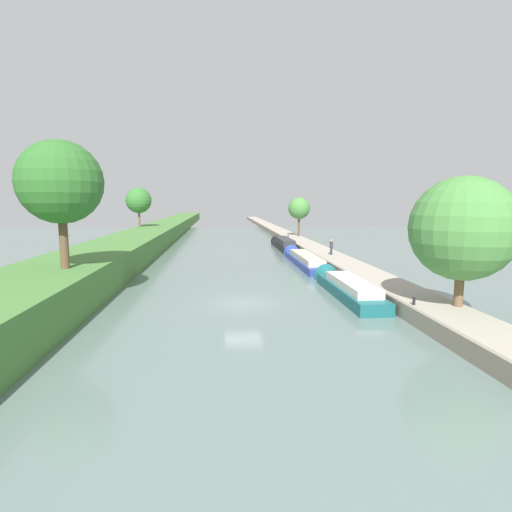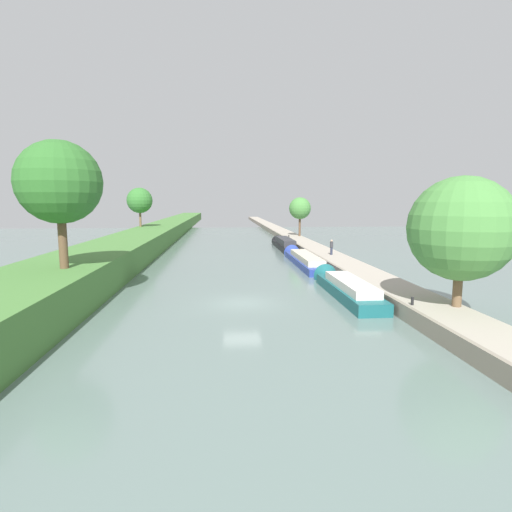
% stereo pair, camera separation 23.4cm
% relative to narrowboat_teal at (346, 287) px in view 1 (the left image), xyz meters
% --- Properties ---
extents(ground_plane, '(160.00, 160.00, 0.00)m').
position_rel_narrowboat_teal_xyz_m(ground_plane, '(-7.54, -1.89, -0.55)').
color(ground_plane, slate).
extents(left_grassy_bank, '(6.59, 260.00, 2.47)m').
position_rel_narrowboat_teal_xyz_m(left_grassy_bank, '(-19.93, -1.89, 0.68)').
color(left_grassy_bank, '#477A38').
rests_on(left_grassy_bank, ground_plane).
extents(right_towpath, '(3.16, 260.00, 0.88)m').
position_rel_narrowboat_teal_xyz_m(right_towpath, '(3.15, -1.89, -0.11)').
color(right_towpath, '#A89E8E').
rests_on(right_towpath, ground_plane).
extents(stone_quay, '(0.25, 260.00, 0.93)m').
position_rel_narrowboat_teal_xyz_m(stone_quay, '(1.44, -1.89, -0.08)').
color(stone_quay, gray).
rests_on(stone_quay, ground_plane).
extents(narrowboat_teal, '(2.09, 11.72, 1.98)m').
position_rel_narrowboat_teal_xyz_m(narrowboat_teal, '(0.00, 0.00, 0.00)').
color(narrowboat_teal, '#195B60').
rests_on(narrowboat_teal, ground_plane).
extents(narrowboat_blue, '(2.07, 15.19, 1.97)m').
position_rel_narrowboat_teal_xyz_m(narrowboat_blue, '(-0.11, 14.57, -0.04)').
color(narrowboat_blue, '#283D93').
rests_on(narrowboat_blue, ground_plane).
extents(narrowboat_black, '(2.01, 13.58, 2.15)m').
position_rel_narrowboat_teal_xyz_m(narrowboat_black, '(0.06, 29.80, 0.07)').
color(narrowboat_black, black).
rests_on(narrowboat_black, ground_plane).
extents(tree_rightbank_near, '(5.71, 5.71, 7.20)m').
position_rel_narrowboat_teal_xyz_m(tree_rightbank_near, '(4.18, -7.15, 4.66)').
color(tree_rightbank_near, brown).
rests_on(tree_rightbank_near, right_towpath).
extents(tree_rightbank_midnear, '(3.65, 3.65, 6.50)m').
position_rel_narrowboat_teal_xyz_m(tree_rightbank_midnear, '(4.27, 39.79, 4.98)').
color(tree_rightbank_midnear, brown).
rests_on(tree_rightbank_midnear, right_towpath).
extents(tree_leftbank_downstream, '(5.16, 5.16, 7.99)m').
position_rel_narrowboat_teal_xyz_m(tree_leftbank_downstream, '(-18.83, -1.74, 7.29)').
color(tree_leftbank_downstream, brown).
rests_on(tree_leftbank_downstream, left_grassy_bank).
extents(tree_leftbank_upstream, '(4.23, 4.23, 6.51)m').
position_rel_narrowboat_teal_xyz_m(tree_leftbank_upstream, '(-22.50, 41.95, 6.30)').
color(tree_leftbank_upstream, brown).
rests_on(tree_leftbank_upstream, left_grassy_bank).
extents(person_walking, '(0.34, 0.34, 1.66)m').
position_rel_narrowboat_teal_xyz_m(person_walking, '(3.12, 15.27, 1.20)').
color(person_walking, '#282D42').
rests_on(person_walking, right_towpath).
extents(mooring_bollard_near, '(0.16, 0.16, 0.45)m').
position_rel_narrowboat_teal_xyz_m(mooring_bollard_near, '(1.86, -6.65, 0.56)').
color(mooring_bollard_near, black).
rests_on(mooring_bollard_near, right_towpath).
extents(mooring_bollard_far, '(0.16, 0.16, 0.45)m').
position_rel_narrowboat_teal_xyz_m(mooring_bollard_far, '(1.86, 36.32, 0.56)').
color(mooring_bollard_far, black).
rests_on(mooring_bollard_far, right_towpath).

